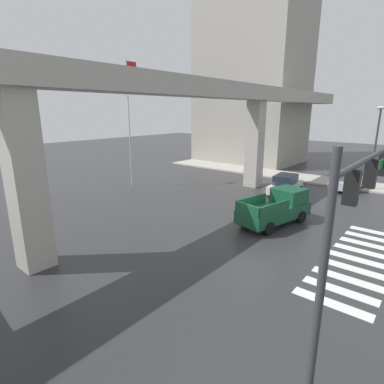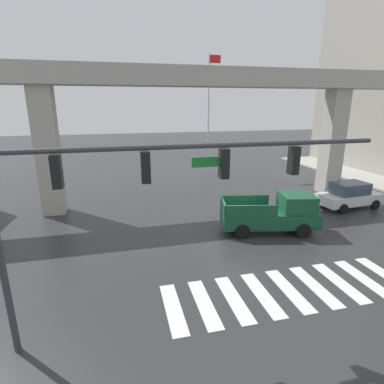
% 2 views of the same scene
% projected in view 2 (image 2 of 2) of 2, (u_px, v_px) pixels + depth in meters
% --- Properties ---
extents(ground_plane, '(120.00, 120.00, 0.00)m').
position_uv_depth(ground_plane, '(233.00, 231.00, 16.66)').
color(ground_plane, '#2D2D30').
extents(crosswalk_stripes, '(9.35, 2.80, 0.01)m').
position_uv_depth(crosswalk_stripes, '(289.00, 290.00, 11.35)').
color(crosswalk_stripes, silver).
rests_on(crosswalk_stripes, ground).
extents(elevated_overpass, '(58.02, 1.97, 8.96)m').
position_uv_depth(elevated_overpass, '(207.00, 89.00, 19.67)').
color(elevated_overpass, '#ADA89E').
rests_on(elevated_overpass, ground).
extents(pickup_truck, '(5.39, 2.94, 2.08)m').
position_uv_depth(pickup_truck, '(274.00, 214.00, 16.41)').
color(pickup_truck, '#14472D').
rests_on(pickup_truck, ground).
extents(sedan_white, '(4.44, 2.24, 1.72)m').
position_uv_depth(sedan_white, '(349.00, 195.00, 20.24)').
color(sedan_white, silver).
rests_on(sedan_white, ground).
extents(traffic_signal_mast, '(10.89, 0.32, 6.20)m').
position_uv_depth(traffic_signal_mast, '(141.00, 182.00, 8.13)').
color(traffic_signal_mast, '#38383D').
rests_on(traffic_signal_mast, ground).
extents(flagpole, '(1.16, 0.12, 11.17)m').
position_uv_depth(flagpole, '(209.00, 107.00, 28.92)').
color(flagpole, silver).
rests_on(flagpole, ground).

